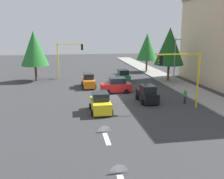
% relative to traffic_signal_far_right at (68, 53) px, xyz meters
% --- Properties ---
extents(ground_plane, '(120.00, 120.00, 0.00)m').
position_rel_traffic_signal_far_right_xyz_m(ground_plane, '(14.00, 5.74, -4.20)').
color(ground_plane, '#353538').
extents(sidewalk_kerb, '(80.00, 4.00, 0.15)m').
position_rel_traffic_signal_far_right_xyz_m(sidewalk_kerb, '(9.00, 16.24, -4.12)').
color(sidewalk_kerb, gray).
rests_on(sidewalk_kerb, ground).
extents(lane_arrow_near, '(2.40, 1.10, 1.10)m').
position_rel_traffic_signal_far_right_xyz_m(lane_arrow_near, '(25.51, 2.74, -4.19)').
color(lane_arrow_near, silver).
rests_on(lane_arrow_near, ground).
extents(lane_arrow_mid, '(2.40, 1.10, 1.10)m').
position_rel_traffic_signal_far_right_xyz_m(lane_arrow_mid, '(31.51, 2.74, -4.19)').
color(lane_arrow_mid, silver).
rests_on(lane_arrow_mid, ground).
extents(traffic_signal_far_right, '(0.36, 4.59, 5.96)m').
position_rel_traffic_signal_far_right_xyz_m(traffic_signal_far_right, '(0.00, 0.00, 0.00)').
color(traffic_signal_far_right, yellow).
rests_on(traffic_signal_far_right, ground).
extents(traffic_signal_near_left, '(0.36, 4.59, 5.78)m').
position_rel_traffic_signal_far_right_xyz_m(traffic_signal_near_left, '(20.00, 11.45, -0.11)').
color(traffic_signal_near_left, yellow).
rests_on(traffic_signal_near_left, ground).
extents(street_lamp_curbside, '(2.15, 0.28, 7.00)m').
position_rel_traffic_signal_far_right_xyz_m(street_lamp_curbside, '(10.39, 14.94, 0.15)').
color(street_lamp_curbside, slate).
rests_on(street_lamp_curbside, ground).
extents(tree_roadside_mid, '(4.64, 4.64, 8.49)m').
position_rel_traffic_signal_far_right_xyz_m(tree_roadside_mid, '(6.00, 15.74, 1.38)').
color(tree_roadside_mid, brown).
rests_on(tree_roadside_mid, ground).
extents(tree_opposite_side, '(4.36, 4.36, 7.97)m').
position_rel_traffic_signal_far_right_xyz_m(tree_opposite_side, '(2.00, -5.26, 1.04)').
color(tree_opposite_side, brown).
rests_on(tree_opposite_side, ground).
extents(tree_roadside_far, '(4.10, 4.10, 7.49)m').
position_rel_traffic_signal_far_right_xyz_m(tree_roadside_far, '(-4.00, 15.24, 0.72)').
color(tree_roadside_far, brown).
rests_on(tree_roadside_far, ground).
extents(car_black, '(3.75, 1.97, 1.98)m').
position_rel_traffic_signal_far_right_xyz_m(car_black, '(17.08, 8.78, -3.30)').
color(car_black, black).
rests_on(car_black, ground).
extents(car_yellow, '(3.62, 2.09, 1.98)m').
position_rel_traffic_signal_far_right_xyz_m(car_yellow, '(19.80, 3.09, -3.30)').
color(car_yellow, yellow).
rests_on(car_yellow, ground).
extents(car_red, '(2.07, 3.93, 1.98)m').
position_rel_traffic_signal_far_right_xyz_m(car_red, '(12.00, 6.14, -3.30)').
color(car_red, red).
rests_on(car_red, ground).
extents(car_orange, '(4.17, 1.94, 1.98)m').
position_rel_traffic_signal_far_right_xyz_m(car_orange, '(8.11, 2.78, -3.30)').
color(car_orange, orange).
rests_on(car_orange, ground).
extents(car_green, '(4.08, 1.99, 1.98)m').
position_rel_traffic_signal_far_right_xyz_m(car_green, '(4.98, 8.52, -3.30)').
color(car_green, '#1E7238').
rests_on(car_green, ground).
extents(pedestrian_crossing, '(0.40, 0.24, 1.70)m').
position_rel_traffic_signal_far_right_xyz_m(pedestrian_crossing, '(18.47, 12.71, -3.29)').
color(pedestrian_crossing, '#262638').
rests_on(pedestrian_crossing, ground).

